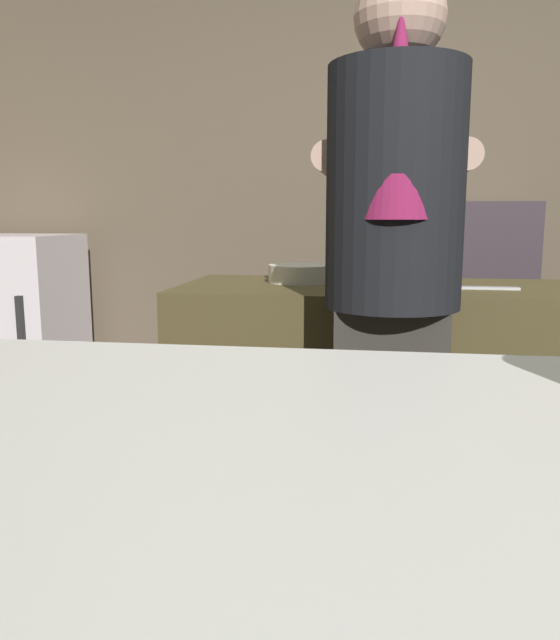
% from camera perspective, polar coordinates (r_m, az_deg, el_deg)
% --- Properties ---
extents(wall_back, '(5.20, 0.10, 2.70)m').
position_cam_1_polar(wall_back, '(3.52, 9.96, 12.47)').
color(wall_back, brown).
rests_on(wall_back, ground).
extents(prep_counter, '(2.10, 0.60, 0.94)m').
position_cam_1_polar(prep_counter, '(2.19, 19.46, -9.48)').
color(prep_counter, '#4D4225').
rests_on(prep_counter, ground).
extents(back_shelf, '(0.79, 0.36, 1.23)m').
position_cam_1_polar(back_shelf, '(3.30, 15.26, -0.31)').
color(back_shelf, '#3C3139').
rests_on(back_shelf, ground).
extents(mini_fridge, '(0.66, 0.58, 1.07)m').
position_cam_1_polar(mini_fridge, '(3.68, -23.50, -1.09)').
color(mini_fridge, white).
rests_on(mini_fridge, ground).
extents(bartender, '(0.42, 0.51, 1.74)m').
position_cam_1_polar(bartender, '(1.58, 10.33, 3.88)').
color(bartender, '#36322E').
rests_on(bartender, ground).
extents(mixing_bowl, '(0.22, 0.22, 0.06)m').
position_cam_1_polar(mixing_bowl, '(2.12, 1.91, 4.31)').
color(mixing_bowl, beige).
rests_on(mixing_bowl, prep_counter).
extents(chefs_knife, '(0.24, 0.04, 0.01)m').
position_cam_1_polar(chefs_knife, '(2.02, 17.92, 2.84)').
color(chefs_knife, silver).
rests_on(chefs_knife, prep_counter).
extents(bottle_hot_sauce, '(0.06, 0.06, 0.22)m').
position_cam_1_polar(bottle_hot_sauce, '(3.25, 12.81, 12.03)').
color(bottle_hot_sauce, red).
rests_on(bottle_hot_sauce, back_shelf).
extents(bottle_vinegar, '(0.05, 0.05, 0.18)m').
position_cam_1_polar(bottle_vinegar, '(3.22, 15.55, 11.67)').
color(bottle_vinegar, '#52832F').
rests_on(bottle_vinegar, back_shelf).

